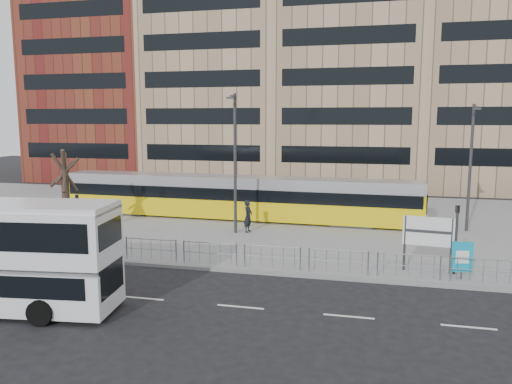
% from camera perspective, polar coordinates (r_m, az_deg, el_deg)
% --- Properties ---
extents(ground, '(120.00, 120.00, 0.00)m').
position_cam_1_polar(ground, '(23.33, -4.01, -9.06)').
color(ground, black).
rests_on(ground, ground).
extents(plaza, '(64.00, 24.00, 0.15)m').
position_cam_1_polar(plaza, '(34.60, 1.88, -3.13)').
color(plaza, gray).
rests_on(plaza, ground).
extents(kerb, '(64.00, 0.25, 0.17)m').
position_cam_1_polar(kerb, '(23.35, -3.98, -8.85)').
color(kerb, gray).
rests_on(kerb, ground).
extents(building_row, '(70.40, 18.40, 31.20)m').
position_cam_1_polar(building_row, '(56.05, 8.20, 14.40)').
color(building_row, brown).
rests_on(building_row, ground).
extents(pedestrian_barrier, '(32.07, 0.07, 1.10)m').
position_cam_1_polar(pedestrian_barrier, '(23.03, 1.12, -6.73)').
color(pedestrian_barrier, '#999CA1').
rests_on(pedestrian_barrier, plaza).
extents(road_markings, '(62.00, 0.12, 0.01)m').
position_cam_1_polar(road_markings, '(19.44, -4.70, -12.70)').
color(road_markings, white).
rests_on(road_markings, ground).
extents(tram, '(24.87, 3.21, 2.92)m').
position_cam_1_polar(tram, '(34.25, -2.40, -0.63)').
color(tram, yellow).
rests_on(tram, plaza).
extents(station_sign, '(2.19, 0.35, 2.52)m').
position_cam_1_polar(station_sign, '(23.55, 19.08, -4.56)').
color(station_sign, '#2D2D30').
rests_on(station_sign, plaza).
extents(ad_panel, '(0.88, 0.19, 1.65)m').
position_cam_1_polar(ad_panel, '(23.21, 22.50, -6.92)').
color(ad_panel, '#2D2D30').
rests_on(ad_panel, plaza).
extents(pedestrian, '(0.57, 0.78, 1.95)m').
position_cam_1_polar(pedestrian, '(30.21, -0.91, -2.79)').
color(pedestrian, black).
rests_on(pedestrian, plaza).
extents(traffic_light_west, '(0.22, 0.24, 3.10)m').
position_cam_1_polar(traffic_light_west, '(26.45, -19.69, -2.70)').
color(traffic_light_west, '#2D2D30').
rests_on(traffic_light_west, plaza).
extents(traffic_light_east, '(0.21, 0.24, 3.10)m').
position_cam_1_polar(traffic_light_east, '(23.64, 21.93, -4.10)').
color(traffic_light_east, '#2D2D30').
rests_on(traffic_light_east, plaza).
extents(lamp_post_west, '(0.45, 1.04, 8.30)m').
position_cam_1_polar(lamp_post_west, '(29.56, -2.43, 3.90)').
color(lamp_post_west, '#2D2D30').
rests_on(lamp_post_west, plaza).
extents(lamp_post_east, '(0.45, 1.04, 7.70)m').
position_cam_1_polar(lamp_post_east, '(32.67, 23.33, 3.12)').
color(lamp_post_east, '#2D2D30').
rests_on(lamp_post_east, plaza).
extents(bare_tree, '(4.31, 4.31, 7.19)m').
position_cam_1_polar(bare_tree, '(30.77, -21.19, 4.81)').
color(bare_tree, black).
rests_on(bare_tree, plaza).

